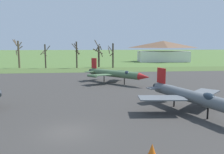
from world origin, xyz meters
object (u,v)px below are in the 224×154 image
at_px(jet_fighter_front_left, 116,74).
at_px(visitor_building, 163,51).
at_px(jet_fighter_front_right, 192,96).
at_px(traffic_cone, 152,149).

distance_m(jet_fighter_front_left, visitor_building, 58.57).
relative_size(jet_fighter_front_left, jet_fighter_front_right, 0.90).
height_order(jet_fighter_front_left, visitor_building, visitor_building).
bearing_deg(traffic_cone, jet_fighter_front_right, 51.24).
xyz_separation_m(jet_fighter_front_left, visitor_building, (26.70, 52.07, 2.48)).
bearing_deg(jet_fighter_front_left, traffic_cone, -91.98).
xyz_separation_m(jet_fighter_front_left, jet_fighter_front_right, (5.62, -18.63, -0.03)).
bearing_deg(visitor_building, jet_fighter_front_left, -117.15).
distance_m(jet_fighter_front_right, traffic_cone, 10.55).
bearing_deg(traffic_cone, jet_fighter_front_left, 88.02).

